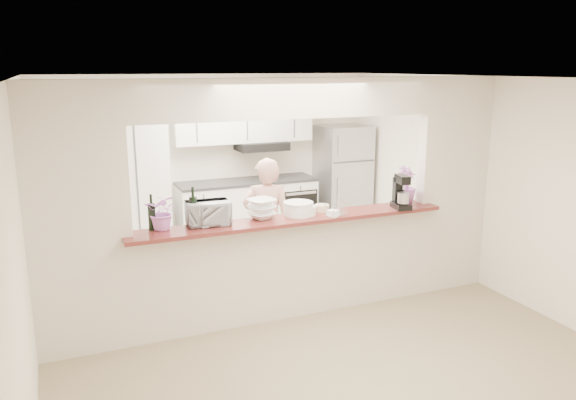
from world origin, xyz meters
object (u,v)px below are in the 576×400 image
refrigerator (342,179)px  stand_mixer (401,193)px  toaster_oven (208,213)px  person (267,225)px

refrigerator → stand_mixer: bearing=-106.0°
toaster_oven → person: size_ratio=0.27×
toaster_oven → person: bearing=43.1°
person → refrigerator: bearing=-115.2°
toaster_oven → person: (0.90, 0.75, -0.42)m
refrigerator → stand_mixer: 2.93m
refrigerator → person: bearing=-137.3°
refrigerator → stand_mixer: (-0.80, -2.79, 0.41)m
person → toaster_oven: bearing=61.9°
toaster_oven → person: person is taller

